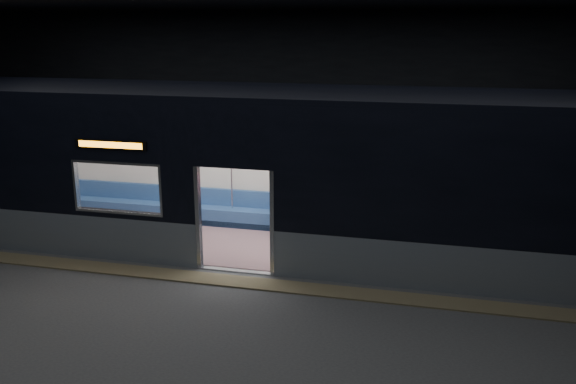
% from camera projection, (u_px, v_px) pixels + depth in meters
% --- Properties ---
extents(station_floor, '(24.00, 14.00, 0.01)m').
position_uv_depth(station_floor, '(217.00, 294.00, 10.80)').
color(station_floor, '#47494C').
rests_on(station_floor, ground).
extents(station_envelope, '(24.00, 14.00, 5.00)m').
position_uv_depth(station_envelope, '(210.00, 85.00, 9.84)').
color(station_envelope, black).
rests_on(station_envelope, station_floor).
extents(tactile_strip, '(22.80, 0.50, 0.03)m').
position_uv_depth(tactile_strip, '(228.00, 281.00, 11.31)').
color(tactile_strip, '#8C7F59').
rests_on(tactile_strip, station_floor).
extents(metro_car, '(18.00, 3.04, 3.35)m').
position_uv_depth(metro_car, '(257.00, 162.00, 12.70)').
color(metro_car, gray).
rests_on(metro_car, station_floor).
extents(passenger, '(0.42, 0.73, 1.44)m').
position_uv_depth(passenger, '(287.00, 197.00, 13.81)').
color(passenger, black).
rests_on(passenger, metro_car).
extents(handbag, '(0.39, 0.36, 0.16)m').
position_uv_depth(handbag, '(286.00, 206.00, 13.61)').
color(handbag, black).
rests_on(handbag, passenger).
extents(transit_map, '(0.90, 0.03, 0.58)m').
position_uv_depth(transit_map, '(299.00, 169.00, 13.89)').
color(transit_map, white).
rests_on(transit_map, metro_car).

